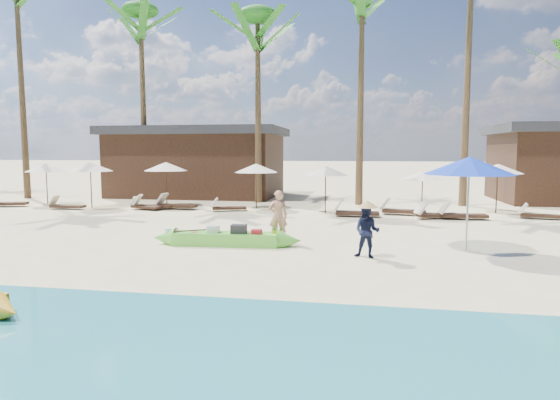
# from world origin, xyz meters

# --- Properties ---
(ground) EXTENTS (240.00, 240.00, 0.00)m
(ground) POSITION_xyz_m (0.00, 0.00, 0.00)
(ground) COLOR beige
(ground) RESTS_ON ground
(wet_sand_strip) EXTENTS (240.00, 4.50, 0.01)m
(wet_sand_strip) POSITION_xyz_m (0.00, -5.00, 0.00)
(wet_sand_strip) COLOR tan
(wet_sand_strip) RESTS_ON ground
(green_canoe) EXTENTS (5.07, 0.85, 0.64)m
(green_canoe) POSITION_xyz_m (-1.72, 2.41, 0.22)
(green_canoe) COLOR #64D641
(green_canoe) RESTS_ON ground
(tourist) EXTENTS (0.68, 0.55, 1.62)m
(tourist) POSITION_xyz_m (-0.28, 3.29, 0.81)
(tourist) COLOR tan
(tourist) RESTS_ON ground
(vendor_green) EXTENTS (0.79, 0.68, 1.41)m
(vendor_green) POSITION_xyz_m (2.44, 1.48, 0.71)
(vendor_green) COLOR #121732
(vendor_green) RESTS_ON ground
(blue_umbrella) EXTENTS (2.50, 2.50, 2.69)m
(blue_umbrella) POSITION_xyz_m (5.25, 2.91, 2.43)
(blue_umbrella) COLOR #99999E
(blue_umbrella) RESTS_ON ground
(resort_parasol_2) EXTENTS (2.11, 2.11, 2.18)m
(resort_parasol_2) POSITION_xyz_m (-14.15, 11.20, 1.96)
(resort_parasol_2) COLOR #3B2418
(resort_parasol_2) RESTS_ON ground
(lounger_2_left) EXTENTS (2.02, 1.11, 0.66)m
(lounger_2_left) POSITION_xyz_m (-15.66, 9.97, 0.22)
(lounger_2_left) COLOR #3B2418
(lounger_2_left) RESTS_ON ground
(resort_parasol_3) EXTENTS (2.21, 2.21, 2.28)m
(resort_parasol_3) POSITION_xyz_m (-11.01, 10.27, 2.06)
(resort_parasol_3) COLOR #3B2418
(resort_parasol_3) RESTS_ON ground
(lounger_3_left) EXTENTS (1.75, 0.59, 0.59)m
(lounger_3_left) POSITION_xyz_m (-11.98, 9.57, 0.20)
(lounger_3_left) COLOR #3B2418
(lounger_3_left) RESTS_ON ground
(lounger_3_right) EXTENTS (1.94, 0.86, 0.64)m
(lounger_3_right) POSITION_xyz_m (-7.84, 10.25, 0.21)
(lounger_3_right) COLOR #3B2418
(lounger_3_right) RESTS_ON ground
(resort_parasol_4) EXTENTS (2.20, 2.20, 2.26)m
(resort_parasol_4) POSITION_xyz_m (-7.64, 11.68, 2.04)
(resort_parasol_4) COLOR #3B2418
(resort_parasol_4) RESTS_ON ground
(lounger_4_left) EXTENTS (1.74, 0.99, 0.56)m
(lounger_4_left) POSITION_xyz_m (-8.07, 10.04, 0.19)
(lounger_4_left) COLOR #3B2418
(lounger_4_left) RESTS_ON ground
(lounger_4_right) EXTENTS (2.05, 0.85, 0.68)m
(lounger_4_right) POSITION_xyz_m (-6.73, 10.53, 0.23)
(lounger_4_right) COLOR #3B2418
(lounger_4_right) RESTS_ON ground
(resort_parasol_5) EXTENTS (2.15, 2.15, 2.22)m
(resort_parasol_5) POSITION_xyz_m (-2.83, 11.40, 2.00)
(resort_parasol_5) COLOR #3B2418
(resort_parasol_5) RESTS_ON ground
(lounger_5_left) EXTENTS (1.75, 1.04, 0.57)m
(lounger_5_left) POSITION_xyz_m (-4.00, 10.25, 0.19)
(lounger_5_left) COLOR #3B2418
(lounger_5_left) RESTS_ON ground
(resort_parasol_6) EXTENTS (2.10, 2.10, 2.16)m
(resort_parasol_6) POSITION_xyz_m (0.66, 10.25, 1.95)
(resort_parasol_6) COLOR #3B2418
(resort_parasol_6) RESTS_ON ground
(lounger_6_left) EXTENTS (1.96, 0.63, 0.66)m
(lounger_6_left) POSITION_xyz_m (1.98, 9.34, 0.22)
(lounger_6_left) COLOR #3B2418
(lounger_6_left) RESTS_ON ground
(lounger_6_right) EXTENTS (2.04, 0.97, 0.66)m
(lounger_6_right) POSITION_xyz_m (4.01, 10.28, 0.22)
(lounger_6_right) COLOR #3B2418
(lounger_6_right) RESTS_ON ground
(resort_parasol_7) EXTENTS (1.91, 1.91, 1.96)m
(resort_parasol_7) POSITION_xyz_m (4.89, 10.12, 1.77)
(resort_parasol_7) COLOR #3B2418
(resort_parasol_7) RESTS_ON ground
(lounger_7_left) EXTENTS (1.93, 1.12, 0.63)m
(lounger_7_left) POSITION_xyz_m (5.34, 9.29, 0.21)
(lounger_7_left) COLOR #3B2418
(lounger_7_left) RESTS_ON ground
(lounger_7_right) EXTENTS (1.97, 0.73, 0.66)m
(lounger_7_right) POSITION_xyz_m (6.35, 9.28, 0.22)
(lounger_7_right) COLOR #3B2418
(lounger_7_right) RESTS_ON ground
(resort_parasol_8) EXTENTS (2.19, 2.19, 2.26)m
(resort_parasol_8) POSITION_xyz_m (8.37, 11.65, 2.03)
(resort_parasol_8) COLOR #3B2418
(resort_parasol_8) RESTS_ON ground
(lounger_8_left) EXTENTS (1.76, 0.87, 0.57)m
(lounger_8_left) POSITION_xyz_m (9.59, 9.99, 0.19)
(lounger_8_left) COLOR #3B2418
(lounger_8_left) RESTS_ON ground
(palm_1) EXTENTS (2.08, 2.08, 13.60)m
(palm_1) POSITION_xyz_m (-17.59, 14.06, 10.82)
(palm_1) COLOR brown
(palm_1) RESTS_ON ground
(palm_2) EXTENTS (2.08, 2.08, 11.33)m
(palm_2) POSITION_xyz_m (-10.45, 15.08, 9.18)
(palm_2) COLOR brown
(palm_2) RESTS_ON ground
(palm_3) EXTENTS (2.08, 2.08, 10.52)m
(palm_3) POSITION_xyz_m (-3.36, 14.27, 8.58)
(palm_3) COLOR brown
(palm_3) RESTS_ON ground
(palm_4) EXTENTS (2.08, 2.08, 11.70)m
(palm_4) POSITION_xyz_m (2.15, 14.01, 9.45)
(palm_4) COLOR brown
(palm_4) RESTS_ON ground
(pavilion_west) EXTENTS (10.80, 6.60, 4.30)m
(pavilion_west) POSITION_xyz_m (-8.00, 17.50, 2.19)
(pavilion_west) COLOR #3B2418
(pavilion_west) RESTS_ON ground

